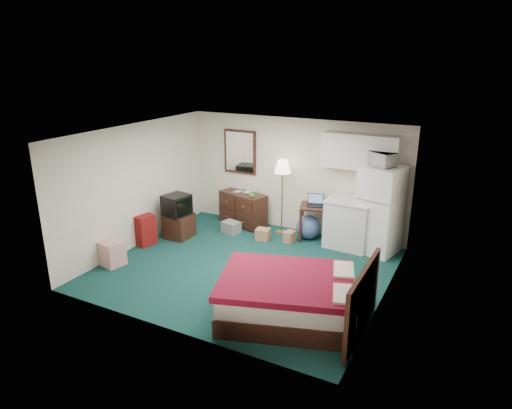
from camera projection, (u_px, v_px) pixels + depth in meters
The scene contains 25 objects.
floor at pixel (246, 268), 8.47m from camera, with size 5.00×4.50×0.01m, color black.
ceiling at pixel (245, 134), 7.68m from camera, with size 5.00×4.50×0.01m, color silver.
walls at pixel (245, 204), 8.08m from camera, with size 5.01×4.51×2.50m.
mirror at pixel (240, 152), 10.41m from camera, with size 0.80×0.06×1.00m, color white, non-canonical shape.
upper_cabinets at pixel (360, 152), 8.97m from camera, with size 1.50×0.35×0.70m, color white, non-canonical shape.
headboard at pixel (363, 301), 6.26m from camera, with size 0.06×1.56×1.00m, color black, non-canonical shape.
dresser at pixel (243, 209), 10.52m from camera, with size 1.11×0.50×0.75m, color black, non-canonical shape.
floor_lamp at pixel (282, 197), 9.89m from camera, with size 0.36×0.36×1.65m, color tan, non-canonical shape.
desk at pixel (314, 222), 9.72m from camera, with size 0.59×0.59×0.74m, color black, non-canonical shape.
exercise_ball at pixel (308, 227), 9.75m from camera, with size 0.52×0.52×0.52m, color #3D5687.
kitchen_counter at pixel (349, 224), 9.27m from camera, with size 0.88×0.67×0.97m, color white, non-canonical shape.
fridge at pixel (380, 210), 8.91m from camera, with size 0.72×0.72×1.76m, color white, non-canonical shape.
bed at pixel (289, 298), 6.82m from camera, with size 1.97×1.54×0.63m, color #620611, non-canonical shape.
tv_stand at pixel (179, 226), 9.83m from camera, with size 0.51×0.56×0.51m, color black, non-canonical shape.
suitcase at pixel (146, 230), 9.41m from camera, with size 0.24×0.39×0.64m, color #65130D, non-canonical shape.
retail_box at pixel (112, 253), 8.53m from camera, with size 0.37×0.37×0.47m, color beige, non-canonical shape.
file_bin at pixel (231, 227), 10.07m from camera, with size 0.38×0.28×0.26m, color gray, non-canonical shape.
cardboard_box_a at pixel (263, 234), 9.72m from camera, with size 0.29×0.24×0.24m, color #8F6648, non-canonical shape.
cardboard_box_b at pixel (289, 237), 9.60m from camera, with size 0.20×0.24×0.24m, color #8F6648, non-canonical shape.
laptop at pixel (315, 201), 9.53m from camera, with size 0.33×0.27×0.23m, color black, non-canonical shape.
crt_tv at pixel (177, 205), 9.66m from camera, with size 0.48×0.52×0.44m, color black, non-canonical shape.
microwave at pixel (382, 157), 8.60m from camera, with size 0.49×0.27×0.33m, color white.
book_a at pixel (236, 187), 10.52m from camera, with size 0.15×0.02×0.20m, color #8F6648.
book_b at pixel (245, 187), 10.47m from camera, with size 0.17×0.02×0.22m, color #8F6648.
mug at pixel (252, 194), 10.08m from camera, with size 0.14×0.11×0.14m, color #52943D.
Camera 1 is at (3.71, -6.72, 3.79)m, focal length 32.00 mm.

